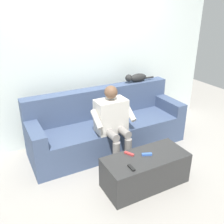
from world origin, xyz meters
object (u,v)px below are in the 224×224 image
cat_on_backrest (136,78)px  person_solo_seated (113,120)px  couch (107,127)px  remote_black (131,168)px  remote_red (129,154)px  coffee_table (145,170)px  remote_blue (147,154)px

cat_on_backrest → person_solo_seated: bearing=38.9°
couch → cat_on_backrest: 0.95m
remote_black → remote_red: size_ratio=0.93×
couch → person_solo_seated: (0.10, 0.37, 0.30)m
coffee_table → remote_black: bearing=22.9°
cat_on_backrest → remote_blue: bearing=63.2°
person_solo_seated → remote_blue: 0.70m
couch → remote_blue: (-0.02, 1.03, 0.09)m
remote_black → person_solo_seated: bearing=-12.9°
remote_blue → remote_black: (0.30, 0.14, -0.00)m
person_solo_seated → remote_black: size_ratio=9.33×
cat_on_backrest → couch: bearing=19.5°
couch → remote_blue: couch is taller
couch → remote_black: 1.20m
coffee_table → cat_on_backrest: bearing=-117.3°
coffee_table → remote_red: 0.30m
couch → coffee_table: (0.00, 1.05, -0.12)m
couch → remote_red: bearing=80.2°
couch → cat_on_backrest: size_ratio=4.40×
couch → remote_red: (0.16, 0.91, 0.09)m
couch → remote_red: 0.93m
coffee_table → remote_red: remote_red is taller
couch → remote_red: size_ratio=18.95×
coffee_table → person_solo_seated: bearing=-81.9°
couch → remote_blue: 1.03m
cat_on_backrest → remote_red: (0.82, 1.15, -0.56)m
remote_red → coffee_table: bearing=-158.4°
couch → person_solo_seated: bearing=75.8°
remote_black → remote_blue: bearing=-65.4°
remote_blue → remote_black: bearing=46.4°
person_solo_seated → coffee_table: bearing=98.1°
coffee_table → cat_on_backrest: 1.63m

